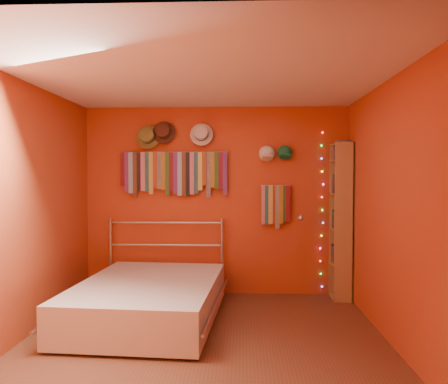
# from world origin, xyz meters

# --- Properties ---
(ground) EXTENTS (3.50, 3.50, 0.00)m
(ground) POSITION_xyz_m (0.00, 0.00, 0.00)
(ground) COLOR brown
(ground) RESTS_ON ground
(back_wall) EXTENTS (3.50, 0.02, 2.50)m
(back_wall) POSITION_xyz_m (0.00, 1.75, 1.25)
(back_wall) COLOR #A2321A
(back_wall) RESTS_ON ground
(right_wall) EXTENTS (0.02, 3.50, 2.50)m
(right_wall) POSITION_xyz_m (1.75, 0.00, 1.25)
(right_wall) COLOR #A2321A
(right_wall) RESTS_ON ground
(left_wall) EXTENTS (0.02, 3.50, 2.50)m
(left_wall) POSITION_xyz_m (-1.75, 0.00, 1.25)
(left_wall) COLOR #A2321A
(left_wall) RESTS_ON ground
(ceiling) EXTENTS (3.50, 3.50, 0.02)m
(ceiling) POSITION_xyz_m (0.00, 0.00, 2.50)
(ceiling) COLOR white
(ceiling) RESTS_ON back_wall
(tie_rack) EXTENTS (1.45, 0.03, 0.61)m
(tie_rack) POSITION_xyz_m (-0.56, 1.68, 1.64)
(tie_rack) COLOR #B4B4B9
(tie_rack) RESTS_ON back_wall
(small_tie_rack) EXTENTS (0.40, 0.03, 0.58)m
(small_tie_rack) POSITION_xyz_m (0.80, 1.69, 1.21)
(small_tie_rack) COLOR #B4B4B9
(small_tie_rack) RESTS_ON back_wall
(fedora_olive) EXTENTS (0.32, 0.17, 0.32)m
(fedora_olive) POSITION_xyz_m (-0.90, 1.65, 2.11)
(fedora_olive) COLOR olive
(fedora_olive) RESTS_ON back_wall
(fedora_brown) EXTENTS (0.31, 0.17, 0.30)m
(fedora_brown) POSITION_xyz_m (-0.69, 1.65, 2.16)
(fedora_brown) COLOR #472519
(fedora_brown) RESTS_ON back_wall
(fedora_white) EXTENTS (0.30, 0.17, 0.30)m
(fedora_white) POSITION_xyz_m (-0.18, 1.65, 2.14)
(fedora_white) COLOR silver
(fedora_white) RESTS_ON back_wall
(cap_white) EXTENTS (0.20, 0.24, 0.20)m
(cap_white) POSITION_xyz_m (0.68, 1.70, 1.87)
(cap_white) COLOR silver
(cap_white) RESTS_ON back_wall
(cap_green) EXTENTS (0.18, 0.23, 0.18)m
(cap_green) POSITION_xyz_m (0.92, 1.70, 1.88)
(cap_green) COLOR #186F3F
(cap_green) RESTS_ON back_wall
(fairy_lights) EXTENTS (0.06, 0.02, 2.06)m
(fairy_lights) POSITION_xyz_m (1.40, 1.71, 1.13)
(fairy_lights) COLOR #FF3333
(fairy_lights) RESTS_ON back_wall
(reading_lamp) EXTENTS (0.07, 0.30, 0.09)m
(reading_lamp) POSITION_xyz_m (1.10, 1.52, 1.04)
(reading_lamp) COLOR #B4B4B9
(reading_lamp) RESTS_ON back_wall
(bookshelf) EXTENTS (0.25, 0.34, 2.00)m
(bookshelf) POSITION_xyz_m (1.66, 1.53, 1.02)
(bookshelf) COLOR #A9814C
(bookshelf) RESTS_ON ground
(bed) EXTENTS (1.66, 2.14, 1.01)m
(bed) POSITION_xyz_m (-0.66, 0.59, 0.23)
(bed) COLOR #B4B4B9
(bed) RESTS_ON ground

